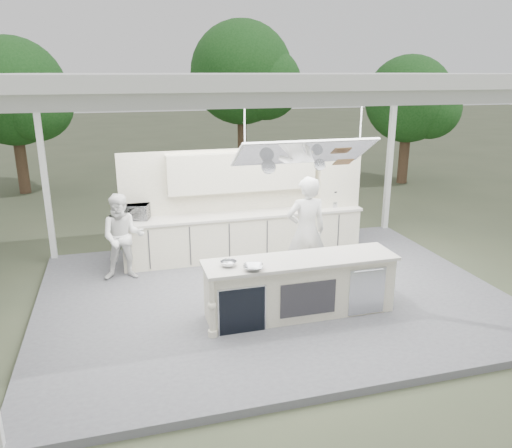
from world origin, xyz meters
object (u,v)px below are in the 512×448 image
object	(u,v)px
head_chef	(306,231)
sous_chef	(123,237)
demo_island	(299,287)
back_counter	(244,235)

from	to	relation	value
head_chef	sous_chef	size ratio (longest dim) A/B	1.22
demo_island	back_counter	distance (m)	2.82
back_counter	sous_chef	bearing A→B (deg)	-167.40
demo_island	sous_chef	world-z (taller)	sous_chef
head_chef	demo_island	bearing A→B (deg)	66.41
demo_island	sous_chef	size ratio (longest dim) A/B	1.88
demo_island	head_chef	world-z (taller)	head_chef
back_counter	sous_chef	distance (m)	2.56
demo_island	head_chef	xyz separation A→B (m)	(0.55, 1.15, 0.53)
demo_island	sous_chef	distance (m)	3.50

